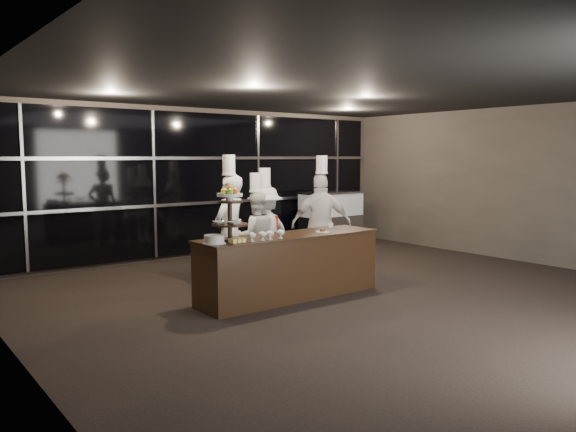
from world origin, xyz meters
TOP-DOWN VIEW (x-y plane):
  - room at (0.00, 0.00)m, footprint 10.00×10.00m
  - window_wall at (0.00, 4.94)m, footprint 8.60×0.10m
  - buffet_counter at (-0.80, 1.20)m, footprint 2.84×0.74m
  - display_stand at (-1.80, 1.20)m, footprint 0.48×0.48m
  - compotes at (-1.37, 0.98)m, footprint 0.58×0.11m
  - layer_cake at (-2.08, 1.15)m, footprint 0.30×0.30m
  - pastry_squares at (-1.80, 1.04)m, footprint 0.20×0.13m
  - small_plate at (-0.27, 1.10)m, footprint 0.20×0.20m
  - chef_cup at (0.21, 1.45)m, footprint 0.08×0.08m
  - display_case at (2.77, 4.30)m, footprint 1.45×0.63m
  - chef_a at (-1.22, 2.16)m, footprint 0.76×0.66m
  - chef_b at (-0.60, 2.36)m, footprint 0.88×0.79m
  - chef_c at (-0.37, 2.44)m, footprint 1.05×0.66m
  - chef_d at (0.60, 2.12)m, footprint 1.09×0.91m

SIDE VIEW (x-z plane):
  - buffet_counter at x=-0.80m, z-range 0.01..0.93m
  - display_case at x=2.77m, z-range 0.07..1.31m
  - chef_b at x=-0.60m, z-range -0.13..1.64m
  - chef_c at x=-0.37m, z-range -0.14..1.71m
  - chef_d at x=0.60m, z-range -0.13..1.92m
  - chef_a at x=-1.22m, z-range -0.12..1.94m
  - small_plate at x=-0.27m, z-range 0.91..0.96m
  - pastry_squares at x=-1.80m, z-range 0.92..0.97m
  - chef_cup at x=0.21m, z-range 0.92..0.99m
  - layer_cake at x=-2.08m, z-range 0.92..1.03m
  - compotes at x=-1.37m, z-range 0.94..1.06m
  - display_stand at x=-1.80m, z-range 0.97..1.71m
  - room at x=0.00m, z-range -3.50..6.50m
  - window_wall at x=0.00m, z-range 0.10..2.90m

